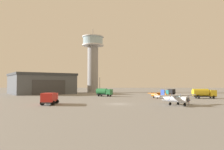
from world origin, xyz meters
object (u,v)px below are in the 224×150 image
at_px(truck_flatbed_black, 169,92).
at_px(truck_fuel_tanker_green, 104,92).
at_px(control_tower, 93,57).
at_px(light_post_east, 100,83).
at_px(airplane_orange, 159,94).
at_px(truck_fuel_tanker_yellow, 204,93).
at_px(airplane_silver, 175,98).
at_px(truck_box_red, 50,98).

relative_size(truck_flatbed_black, truck_fuel_tanker_green, 1.11).
bearing_deg(control_tower, truck_flatbed_black, -42.96).
bearing_deg(truck_fuel_tanker_green, light_post_east, 124.73).
xyz_separation_m(airplane_orange, truck_fuel_tanker_yellow, (13.72, -0.12, 0.46)).
relative_size(airplane_silver, truck_box_red, 1.66).
bearing_deg(light_post_east, truck_box_red, -98.19).
xyz_separation_m(truck_fuel_tanker_yellow, truck_box_red, (-41.97, -20.45, -0.19)).
xyz_separation_m(truck_fuel_tanker_green, truck_box_red, (-10.39, -30.80, -0.12)).
xyz_separation_m(truck_flatbed_black, truck_box_red, (-35.49, -37.16, 0.28)).
relative_size(control_tower, truck_fuel_tanker_yellow, 4.88).
bearing_deg(control_tower, truck_fuel_tanker_yellow, -50.22).
bearing_deg(truck_flatbed_black, truck_box_red, -172.00).
xyz_separation_m(airplane_orange, truck_fuel_tanker_green, (-17.86, 10.23, 0.39)).
bearing_deg(truck_box_red, truck_flatbed_black, -46.77).
bearing_deg(truck_fuel_tanker_green, truck_box_red, -82.46).
relative_size(airplane_silver, truck_fuel_tanker_yellow, 1.45).
xyz_separation_m(control_tower, truck_fuel_tanker_yellow, (39.57, -47.53, -17.19)).
bearing_deg(airplane_orange, control_tower, -12.80).
bearing_deg(airplane_orange, truck_flatbed_black, -64.96).
relative_size(control_tower, truck_box_red, 5.58).
bearing_deg(truck_flatbed_black, airplane_silver, -140.69).
bearing_deg(airplane_orange, truck_fuel_tanker_green, 18.79).
xyz_separation_m(airplane_silver, light_post_east, (-19.85, 51.69, 3.23)).
xyz_separation_m(truck_fuel_tanker_yellow, light_post_east, (-34.62, 30.60, 3.05)).
xyz_separation_m(control_tower, truck_box_red, (-2.40, -67.98, -17.38)).
xyz_separation_m(airplane_orange, light_post_east, (-20.90, 30.48, 3.50)).
height_order(truck_fuel_tanker_green, truck_box_red, truck_fuel_tanker_green).
height_order(control_tower, light_post_east, control_tower).
bearing_deg(truck_flatbed_black, truck_fuel_tanker_green, 155.91).
bearing_deg(truck_flatbed_black, airplane_orange, -151.87).
xyz_separation_m(control_tower, airplane_orange, (25.85, -47.41, -17.64)).
bearing_deg(truck_fuel_tanker_yellow, truck_fuel_tanker_green, 161.27).
distance_m(airplane_silver, truck_fuel_tanker_yellow, 25.75).
bearing_deg(truck_box_red, light_post_east, -11.28).
relative_size(truck_fuel_tanker_green, truck_box_red, 1.02).
distance_m(airplane_silver, truck_box_red, 27.20).
bearing_deg(truck_flatbed_black, light_post_east, 115.43).
distance_m(airplane_orange, truck_fuel_tanker_green, 20.59).
relative_size(airplane_orange, truck_fuel_tanker_yellow, 1.08).
relative_size(airplane_orange, truck_fuel_tanker_green, 1.22).
height_order(airplane_orange, truck_fuel_tanker_green, truck_fuel_tanker_green).
bearing_deg(light_post_east, truck_flatbed_black, -26.25).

